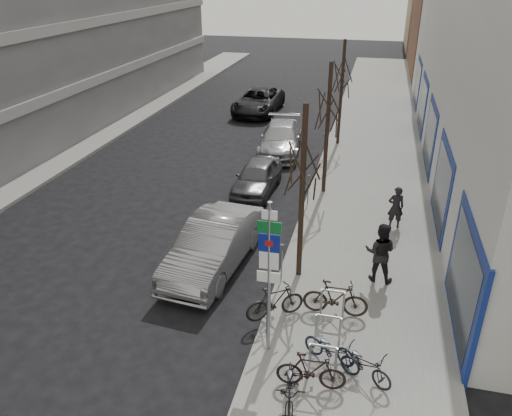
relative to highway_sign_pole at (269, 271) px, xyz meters
The scene contains 25 objects.
ground 3.44m from the highway_sign_pole, behind, with size 120.00×120.00×0.00m, color black.
sidewalk_east 10.50m from the highway_sign_pole, 78.15° to the left, with size 5.00×70.00×0.15m, color slate.
sidewalk_west 16.90m from the highway_sign_pole, 143.24° to the left, with size 3.00×70.00×0.15m, color slate.
brick_building_far 41.42m from the highway_sign_pole, 75.16° to the left, with size 12.00×14.00×8.00m, color brown.
tan_building_far 56.16m from the highway_sign_pole, 78.59° to the left, with size 13.00×12.00×9.00m, color #937A5B.
highway_sign_pole is the anchor object (origin of this frame).
bike_rack 2.36m from the highway_sign_pole, 23.59° to the left, with size 0.66×2.26×0.83m.
tree_near 3.88m from the highway_sign_pole, 86.74° to the left, with size 1.80×1.80×5.50m.
tree_mid 10.15m from the highway_sign_pole, 88.86° to the left, with size 1.80×1.80×5.50m.
tree_far 16.59m from the highway_sign_pole, 89.31° to the left, with size 1.80×1.80×5.50m.
meter_front 3.39m from the highway_sign_pole, 94.75° to the left, with size 0.10×0.08×1.27m.
meter_mid 8.65m from the highway_sign_pole, 91.68° to the left, with size 0.10×0.08×1.27m.
meter_back 14.10m from the highway_sign_pole, 91.02° to the left, with size 0.10×0.08×1.27m.
bike_near_left 2.54m from the highway_sign_pole, 62.33° to the right, with size 0.52×1.72×1.05m, color black.
bike_near_right 2.39m from the highway_sign_pole, 39.27° to the right, with size 0.47×1.59×0.97m, color black.
bike_mid_curb 2.43m from the highway_sign_pole, ahead, with size 0.47×1.54×0.94m, color black.
bike_mid_inner 2.20m from the highway_sign_pole, 94.05° to the left, with size 0.50×1.68×1.02m, color black.
bike_far_curb 3.00m from the highway_sign_pole, ahead, with size 0.46×1.52×0.93m, color black.
bike_far_inner 2.91m from the highway_sign_pole, 50.63° to the left, with size 0.53×1.78×1.08m, color black.
parked_car_front 4.62m from the highway_sign_pole, 125.96° to the left, with size 1.72×4.94×1.63m, color #949398.
parked_car_mid 10.15m from the highway_sign_pole, 105.08° to the left, with size 1.57×3.91×1.33m, color #4B4C50.
parked_car_back 15.14m from the highway_sign_pole, 99.95° to the left, with size 2.05×5.03×1.46m, color #9F9FA4.
lane_car 22.80m from the highway_sign_pole, 104.00° to the left, with size 2.57×5.58×1.55m, color black.
pedestrian_near 8.15m from the highway_sign_pole, 67.49° to the left, with size 0.58×0.38×1.59m, color black.
pedestrian_far 4.79m from the highway_sign_pole, 56.05° to the left, with size 0.70×0.48×1.91m, color black.
Camera 1 is at (4.38, -9.43, 8.75)m, focal length 35.00 mm.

